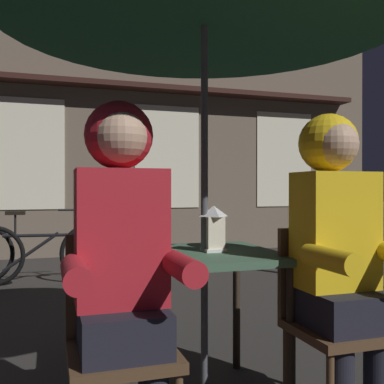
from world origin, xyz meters
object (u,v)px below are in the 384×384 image
(chair_left, at_px, (120,333))
(cafe_table, at_px, (204,272))
(chair_right, at_px, (330,313))
(person_right_hooded, at_px, (338,236))
(lantern, at_px, (214,227))
(bicycle_third, at_px, (42,253))
(person_left_hooded, at_px, (122,244))

(chair_left, bearing_deg, cafe_table, 37.55)
(cafe_table, relative_size, chair_right, 0.85)
(person_right_hooded, bearing_deg, chair_right, 90.00)
(cafe_table, xyz_separation_m, chair_left, (-0.48, -0.37, -0.15))
(cafe_table, xyz_separation_m, lantern, (0.05, -0.01, 0.22))
(cafe_table, bearing_deg, bicycle_third, 104.82)
(cafe_table, distance_m, bicycle_third, 3.22)
(lantern, height_order, person_right_hooded, person_right_hooded)
(person_left_hooded, bearing_deg, lantern, 38.52)
(chair_right, xyz_separation_m, person_right_hooded, (0.00, -0.06, 0.36))
(lantern, xyz_separation_m, chair_right, (0.43, -0.36, -0.37))
(chair_left, height_order, chair_right, same)
(cafe_table, xyz_separation_m, person_right_hooded, (0.48, -0.43, 0.21))
(person_left_hooded, xyz_separation_m, person_right_hooded, (0.96, 0.00, 0.00))
(cafe_table, bearing_deg, person_right_hooded, -41.57)
(lantern, height_order, chair_left, lantern)
(chair_right, distance_m, bicycle_third, 3.71)
(lantern, distance_m, person_left_hooded, 0.67)
(person_left_hooded, distance_m, bicycle_third, 3.58)
(lantern, bearing_deg, cafe_table, 173.41)
(chair_right, bearing_deg, chair_left, 180.00)
(cafe_table, height_order, chair_left, chair_left)
(cafe_table, distance_m, lantern, 0.23)
(chair_right, height_order, bicycle_third, chair_right)
(lantern, xyz_separation_m, person_right_hooded, (0.43, -0.42, -0.01))
(cafe_table, bearing_deg, chair_right, -37.55)
(chair_left, relative_size, bicycle_third, 0.52)
(person_right_hooded, bearing_deg, person_left_hooded, 180.00)
(cafe_table, relative_size, person_right_hooded, 0.53)
(chair_left, bearing_deg, person_right_hooded, -3.39)
(person_right_hooded, xyz_separation_m, bicycle_third, (-1.30, 3.53, -0.50))
(cafe_table, relative_size, chair_left, 0.85)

